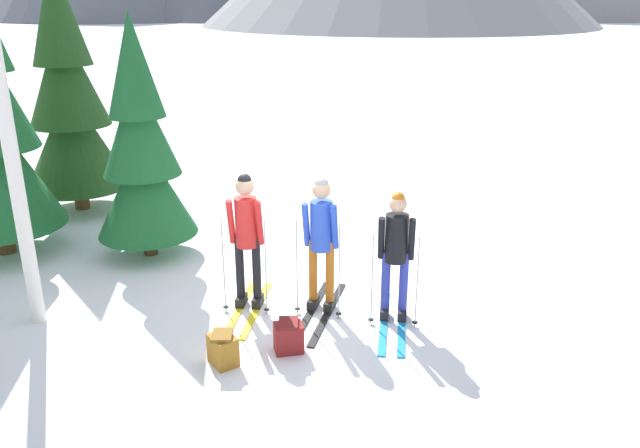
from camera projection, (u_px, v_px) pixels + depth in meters
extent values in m
plane|color=white|center=(304.00, 308.00, 8.33)|extent=(400.00, 400.00, 0.00)
cube|color=yellow|center=(256.00, 309.00, 8.27)|extent=(0.31, 1.55, 0.02)
cube|color=yellow|center=(240.00, 308.00, 8.29)|extent=(0.31, 1.55, 0.02)
cube|color=black|center=(258.00, 301.00, 8.34)|extent=(0.15, 0.27, 0.12)
cylinder|color=black|center=(257.00, 268.00, 8.18)|extent=(0.11, 0.11, 0.85)
cube|color=black|center=(241.00, 300.00, 8.36)|extent=(0.15, 0.27, 0.12)
cylinder|color=black|center=(240.00, 267.00, 8.20)|extent=(0.11, 0.11, 0.85)
cylinder|color=red|center=(246.00, 222.00, 7.98)|extent=(0.28, 0.28, 0.64)
sphere|color=tan|center=(245.00, 186.00, 7.81)|extent=(0.23, 0.23, 0.23)
sphere|color=black|center=(245.00, 181.00, 7.79)|extent=(0.17, 0.17, 0.17)
cylinder|color=red|center=(259.00, 223.00, 7.89)|extent=(0.11, 0.21, 0.61)
cylinder|color=red|center=(231.00, 222.00, 7.94)|extent=(0.11, 0.21, 0.61)
cylinder|color=#A5A5AD|center=(266.00, 268.00, 7.96)|extent=(0.02, 0.02, 1.28)
cylinder|color=black|center=(267.00, 309.00, 8.16)|extent=(0.07, 0.07, 0.01)
cylinder|color=#A5A5AD|center=(224.00, 266.00, 8.02)|extent=(0.02, 0.02, 1.28)
cylinder|color=black|center=(226.00, 307.00, 8.22)|extent=(0.07, 0.07, 0.01)
cube|color=black|center=(328.00, 313.00, 8.18)|extent=(0.54, 1.70, 0.02)
cube|color=black|center=(311.00, 311.00, 8.23)|extent=(0.54, 1.70, 0.02)
cube|color=black|center=(330.00, 304.00, 8.24)|extent=(0.17, 0.28, 0.12)
cylinder|color=#B76019|center=(330.00, 272.00, 8.09)|extent=(0.11, 0.11, 0.84)
cube|color=black|center=(313.00, 303.00, 8.29)|extent=(0.17, 0.28, 0.12)
cylinder|color=#B76019|center=(313.00, 270.00, 8.14)|extent=(0.11, 0.11, 0.84)
cylinder|color=blue|center=(321.00, 226.00, 7.90)|extent=(0.28, 0.28, 0.63)
sphere|color=tan|center=(321.00, 190.00, 7.74)|extent=(0.23, 0.23, 0.23)
sphere|color=gray|center=(321.00, 184.00, 7.72)|extent=(0.17, 0.17, 0.17)
cylinder|color=blue|center=(335.00, 227.00, 7.80)|extent=(0.13, 0.22, 0.60)
cylinder|color=blue|center=(306.00, 225.00, 7.88)|extent=(0.13, 0.22, 0.60)
cylinder|color=#A5A5AD|center=(339.00, 272.00, 7.85)|extent=(0.02, 0.02, 1.26)
cylinder|color=black|center=(339.00, 314.00, 8.05)|extent=(0.07, 0.07, 0.01)
cylinder|color=#A5A5AD|center=(297.00, 268.00, 7.98)|extent=(0.02, 0.02, 1.26)
cylinder|color=black|center=(297.00, 309.00, 8.17)|extent=(0.07, 0.07, 0.01)
cube|color=#1E84D1|center=(402.00, 322.00, 7.95)|extent=(0.33, 1.66, 0.02)
cube|color=#1E84D1|center=(384.00, 321.00, 7.98)|extent=(0.33, 1.66, 0.02)
cube|color=black|center=(402.00, 313.00, 8.02)|extent=(0.15, 0.27, 0.12)
cylinder|color=#2D389E|center=(404.00, 282.00, 7.87)|extent=(0.11, 0.11, 0.79)
cube|color=black|center=(384.00, 312.00, 8.05)|extent=(0.15, 0.27, 0.12)
cylinder|color=#2D389E|center=(386.00, 281.00, 7.90)|extent=(0.11, 0.11, 0.79)
cylinder|color=black|center=(396.00, 238.00, 7.69)|extent=(0.28, 0.28, 0.59)
sphere|color=tan|center=(398.00, 204.00, 7.54)|extent=(0.21, 0.21, 0.21)
sphere|color=#B76019|center=(398.00, 199.00, 7.52)|extent=(0.16, 0.16, 0.16)
cylinder|color=black|center=(412.00, 239.00, 7.60)|extent=(0.11, 0.20, 0.56)
cylinder|color=black|center=(381.00, 238.00, 7.65)|extent=(0.11, 0.20, 0.56)
cylinder|color=#A5A5AD|center=(417.00, 283.00, 7.66)|extent=(0.02, 0.02, 1.18)
cylinder|color=black|center=(415.00, 322.00, 7.84)|extent=(0.07, 0.07, 0.01)
cylinder|color=#A5A5AD|center=(372.00, 280.00, 7.72)|extent=(0.02, 0.02, 1.18)
cylinder|color=black|center=(371.00, 320.00, 7.91)|extent=(0.07, 0.07, 0.01)
cube|color=#4C7238|center=(397.00, 231.00, 7.84)|extent=(0.28, 0.20, 0.36)
cylinder|color=#51381E|center=(80.00, 186.00, 12.00)|extent=(0.27, 0.27, 0.87)
cone|color=#1E4219|center=(74.00, 138.00, 11.68)|extent=(1.86, 1.86, 1.83)
cone|color=#1E4219|center=(65.00, 73.00, 11.28)|extent=(1.42, 1.42, 1.83)
cone|color=#1E4219|center=(56.00, 10.00, 10.92)|extent=(1.01, 1.01, 1.83)
cylinder|color=#51381E|center=(149.00, 233.00, 9.92)|extent=(0.22, 0.22, 0.71)
cone|color=#195628|center=(145.00, 187.00, 9.67)|extent=(1.51, 1.51, 1.49)
cone|color=#195628|center=(139.00, 125.00, 9.34)|extent=(1.15, 1.15, 1.49)
cone|color=#195628|center=(133.00, 64.00, 9.05)|extent=(0.82, 0.82, 1.49)
cylinder|color=#51381E|center=(3.00, 225.00, 9.95)|extent=(0.28, 0.28, 0.91)
cylinder|color=silver|center=(4.00, 111.00, 7.10)|extent=(0.17, 0.17, 5.25)
cube|color=maroon|center=(289.00, 338.00, 7.27)|extent=(0.36, 0.30, 0.34)
cube|color=maroon|center=(288.00, 323.00, 7.21)|extent=(0.22, 0.28, 0.04)
cube|color=#99661E|center=(223.00, 350.00, 7.02)|extent=(0.38, 0.40, 0.34)
cube|color=brown|center=(222.00, 335.00, 6.96)|extent=(0.22, 0.28, 0.04)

